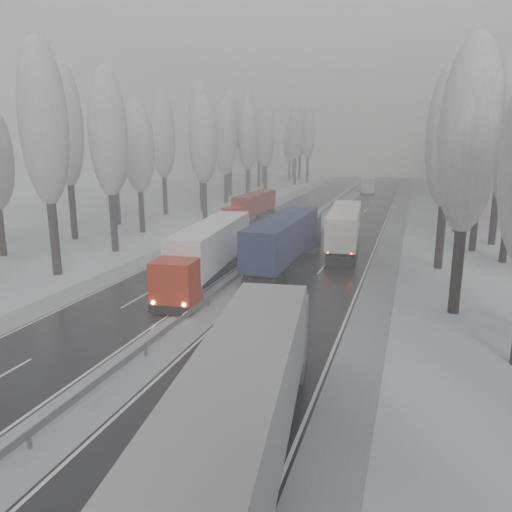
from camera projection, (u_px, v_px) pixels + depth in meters
The scene contains 56 objects.
ground at pixel (98, 395), 21.19m from camera, with size 260.00×260.00×0.00m, color silver.
carriageway_right at pixel (334, 253), 47.45m from camera, with size 7.50×200.00×0.03m, color black.
carriageway_left at pixel (230, 246), 50.56m from camera, with size 7.50×200.00×0.03m, color black.
median_slush at pixel (280, 249), 49.00m from camera, with size 3.00×200.00×0.04m, color #A4A7AC.
shoulder_right at pixel (387, 257), 45.99m from camera, with size 2.40×200.00×0.04m, color #A4A7AC.
shoulder_left at pixel (186, 243), 52.02m from camera, with size 2.40×200.00×0.04m, color #A4A7AC.
median_guardrail at pixel (280, 244), 48.86m from camera, with size 0.12×200.00×0.76m.
tree_16 at pixel (470, 138), 28.83m from camera, with size 3.60×3.60×16.53m.
tree_18 at pixel (449, 138), 39.51m from camera, with size 3.60×3.60×16.58m.
tree_20 at pixel (483, 144), 46.18m from camera, with size 3.60×3.60×15.71m.
tree_21 at pixel (504, 124), 48.81m from camera, with size 3.60×3.60×18.62m.
tree_22 at pixel (463, 142), 56.09m from camera, with size 3.60×3.60×15.86m.
tree_24 at pixel (470, 117), 60.19m from camera, with size 3.60×3.60×20.49m.
tree_26 at pixel (460, 128), 70.04m from camera, with size 3.60×3.60×18.78m.
tree_27 at pixel (510, 134), 71.80m from camera, with size 3.60×3.60×17.62m.
tree_28 at pixel (447, 126), 80.19m from camera, with size 3.60×3.60×19.62m.
tree_29 at pixel (493, 132), 81.94m from camera, with size 3.60×3.60×18.11m.
tree_30 at pixel (445, 134), 89.42m from camera, with size 3.60×3.60×17.86m.
tree_31 at pixel (478, 131), 91.27m from camera, with size 3.60×3.60×18.58m.
tree_32 at pixel (443, 136), 96.44m from camera, with size 3.60×3.60×17.33m.
tree_33 at pixel (458, 146), 99.66m from camera, with size 3.60×3.60×14.33m.
tree_34 at pixel (437, 135), 103.25m from camera, with size 3.60×3.60×17.63m.
tree_35 at pixel (483, 133), 104.14m from camera, with size 3.60×3.60×18.25m.
tree_36 at pixel (442, 128), 111.61m from camera, with size 3.60×3.60×20.23m.
tree_37 at pixel (473, 139), 113.82m from camera, with size 3.60×3.60×16.37m.
tree_38 at pixel (447, 135), 121.24m from camera, with size 3.60×3.60×17.97m.
tree_39 at pixel (458, 140), 124.38m from camera, with size 3.60×3.60×16.19m.
tree_56 at pixel (44, 124), 37.43m from camera, with size 3.60×3.60×18.12m.
tree_58 at pixel (108, 133), 45.90m from camera, with size 3.60×3.60×17.21m.
tree_59 at pixel (66, 126), 51.71m from camera, with size 3.60×3.60×18.41m.
tree_60 at pixel (138, 148), 55.96m from camera, with size 3.60×3.60×14.84m.
tree_61 at pixel (114, 152), 61.50m from camera, with size 3.60×3.60×13.95m.
tree_62 at pixel (203, 141), 63.49m from camera, with size 3.60×3.60×16.04m.
tree_63 at pixel (163, 137), 69.42m from camera, with size 3.60×3.60×16.88m.
tree_64 at pixel (201, 143), 73.19m from camera, with size 3.60×3.60×15.42m.
tree_65 at pixel (200, 126), 76.84m from camera, with size 3.60×3.60×19.48m.
tree_66 at pixel (225, 144), 82.12m from camera, with size 3.60×3.60×15.23m.
tree_67 at pixel (226, 136), 85.97m from camera, with size 3.60×3.60×17.09m.
tree_68 at pixel (247, 138), 87.72m from camera, with size 3.60×3.60×16.65m.
tree_69 at pixel (230, 129), 92.47m from camera, with size 3.60×3.60×19.35m.
tree_70 at pixel (265, 137), 96.93m from camera, with size 3.60×3.60×17.09m.
tree_71 at pixel (249, 129), 101.68m from camera, with size 3.60×3.60×19.61m.
tree_72 at pixel (266, 143), 106.66m from camera, with size 3.60×3.60×15.11m.
tree_73 at pixel (259, 137), 110.91m from camera, with size 3.60×3.60×17.22m.
tree_74 at pixel (295, 130), 114.86m from camera, with size 3.60×3.60×19.68m.
tree_75 at pixel (263, 133), 121.42m from camera, with size 3.60×3.60×18.60m.
tree_76 at pixel (308, 133), 123.43m from camera, with size 3.60×3.60×18.55m.
tree_77 at pixel (290, 144), 129.42m from camera, with size 3.60×3.60×14.32m.
tree_78 at pixel (300, 131), 130.43m from camera, with size 3.60×3.60×19.55m.
tree_79 at pixel (293, 137), 135.32m from camera, with size 3.60×3.60×17.07m.
truck_grey_tarp at pixel (249, 390), 16.31m from camera, with size 5.05×17.58×4.47m.
truck_blue_box at pixel (287, 238), 41.55m from camera, with size 2.89×17.35×4.44m.
truck_cream_box at pixel (345, 225), 48.45m from camera, with size 3.94×16.55×4.21m.
box_truck_distant at pixel (367, 185), 100.79m from camera, with size 3.60×8.53×3.09m.
truck_red_white at pixel (208, 249), 37.50m from camera, with size 4.21×16.91×4.30m.
truck_red_red at pixel (252, 206), 65.10m from camera, with size 2.54×14.17×3.62m.
Camera 1 is at (12.26, -16.31, 10.62)m, focal length 35.00 mm.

